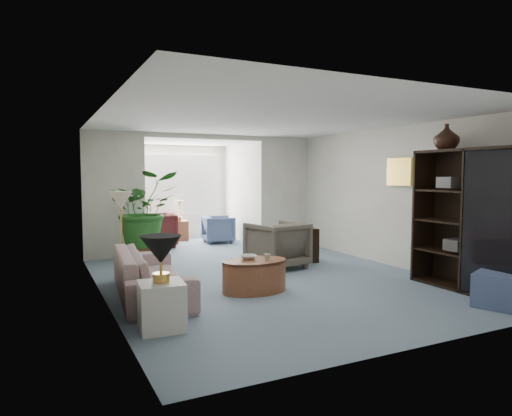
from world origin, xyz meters
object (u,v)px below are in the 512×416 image
end_table (162,306)px  cabinet_urn (447,137)px  sofa (151,274)px  coffee_cup (267,257)px  entertainment_cabinet (473,221)px  sunroom_chair_maroon (157,230)px  framed_picture (400,172)px  side_table_dark (302,245)px  sunroom_chair_blue (218,229)px  wingback_chair (277,245)px  ottoman (499,290)px  floor_lamp (121,200)px  coffee_table (254,276)px  coffee_bowl (248,257)px  plant_pot (145,255)px  sunroom_table (180,231)px  table_lamp (161,250)px

end_table → cabinet_urn: cabinet_urn is taller
sofa → coffee_cup: 1.61m
end_table → coffee_cup: bearing=27.1°
entertainment_cabinet → sunroom_chair_maroon: entertainment_cabinet is taller
framed_picture → coffee_cup: framed_picture is taller
side_table_dark → sunroom_chair_blue: size_ratio=0.89×
wingback_chair → ottoman: wingback_chair is taller
framed_picture → floor_lamp: (-4.55, 1.23, -0.45)m
coffee_cup → side_table_dark: (1.61, 1.68, -0.18)m
side_table_dark → entertainment_cabinet: entertainment_cabinet is taller
wingback_chair → coffee_cup: bearing=46.1°
coffee_table → ottoman: 3.16m
ottoman → sunroom_chair_maroon: sunroom_chair_maroon is taller
framed_picture → sunroom_chair_maroon: (-3.28, 4.19, -1.31)m
sofa → cabinet_urn: cabinet_urn is taller
coffee_bowl → entertainment_cabinet: (2.81, -1.44, 0.53)m
entertainment_cabinet → plant_pot: (-3.72, 4.05, -0.85)m
coffee_bowl → plant_pot: coffee_bowl is taller
coffee_bowl → sunroom_table: (0.51, 5.17, -0.23)m
sofa → end_table: size_ratio=4.22×
floor_lamp → plant_pot: (0.60, 1.14, -1.09)m
framed_picture → sunroom_chair_maroon: 5.48m
floor_lamp → ottoman: 5.46m
wingback_chair → plant_pot: (-2.02, 1.43, -0.25)m
coffee_cup → sunroom_chair_maroon: 4.64m
table_lamp → cabinet_urn: 4.54m
floor_lamp → cabinet_urn: cabinet_urn is taller
table_lamp → cabinet_urn: size_ratio=1.15×
sunroom_table → sunroom_chair_maroon: bearing=-135.0°
side_table_dark → entertainment_cabinet: bearing=-71.1°
sofa → end_table: (-0.20, -1.35, -0.06)m
sunroom_chair_blue → sunroom_table: sunroom_chair_blue is taller
coffee_bowl → coffee_cup: 0.28m
end_table → coffee_bowl: (1.53, 1.08, 0.22)m
cabinet_urn → sunroom_chair_maroon: (-3.05, 5.36, -1.82)m
floor_lamp → cabinet_urn: (4.32, -2.41, 0.96)m
sofa → ottoman: 4.49m
coffee_table → sunroom_chair_blue: (1.21, 4.52, 0.10)m
framed_picture → plant_pot: (-3.95, 2.37, -1.54)m
cabinet_urn → ottoman: bearing=-105.6°
floor_lamp → wingback_chair: (2.62, -0.29, -0.84)m
plant_pot → wingback_chair: bearing=-35.3°
end_table → coffee_bowl: size_ratio=2.17×
sunroom_chair_blue → sunroom_table: 1.06m
side_table_dark → ottoman: 3.65m
sunroom_chair_blue → sunroom_chair_maroon: bearing=97.5°
coffee_bowl → sunroom_chair_maroon: size_ratio=0.28×
coffee_cup → plant_pot: (-1.11, 2.80, -0.34)m
coffee_table → coffee_cup: (0.15, -0.10, 0.27)m
wingback_chair → sunroom_table: wingback_chair is taller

